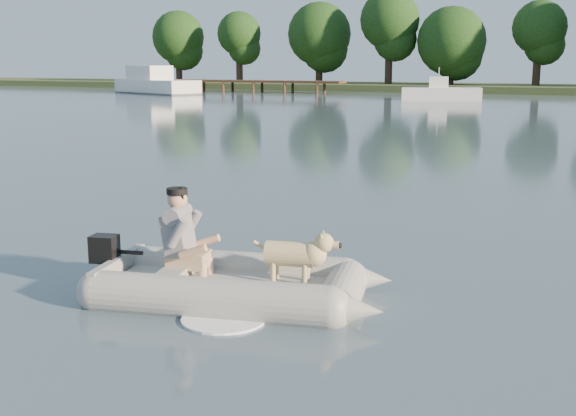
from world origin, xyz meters
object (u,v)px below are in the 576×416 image
at_px(dog, 290,258).
at_px(dock, 248,86).
at_px(man, 180,231).
at_px(motorboat, 442,84).
at_px(cabin_cruiser, 157,80).
at_px(dinghy, 235,250).

bearing_deg(dog, dock, 105.98).
distance_m(man, motorboat, 44.87).
relative_size(dock, cabin_cruiser, 2.02).
height_order(dock, cabin_cruiser, cabin_cruiser).
relative_size(dinghy, man, 4.40).
bearing_deg(dog, motorboat, 88.46).
distance_m(dock, cabin_cruiser, 8.33).
bearing_deg(dinghy, motorboat, 87.67).
xyz_separation_m(man, cabin_cruiser, (-30.56, 45.00, 0.42)).
bearing_deg(dock, cabin_cruiser, -129.98).
bearing_deg(man, motorboat, 86.80).
distance_m(man, dog, 1.32).
relative_size(dinghy, dog, 5.08).
bearing_deg(dinghy, dog, 4.57).
relative_size(man, cabin_cruiser, 0.12).
relative_size(dock, man, 17.35).
xyz_separation_m(dock, cabin_cruiser, (-5.34, -6.36, 0.65)).
bearing_deg(dock, man, -63.84).
bearing_deg(cabin_cruiser, dinghy, -33.20).
relative_size(dinghy, cabin_cruiser, 0.51).
bearing_deg(man, dog, 0.00).
relative_size(man, motorboat, 0.18).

